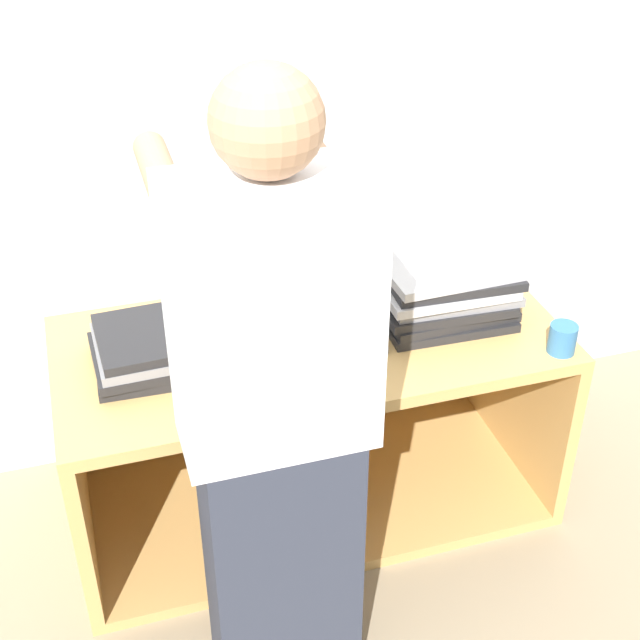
% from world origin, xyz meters
% --- Properties ---
extents(ground_plane, '(12.00, 12.00, 0.00)m').
position_xyz_m(ground_plane, '(0.00, 0.00, 0.00)').
color(ground_plane, gray).
extents(wall_back, '(8.00, 0.05, 2.40)m').
position_xyz_m(wall_back, '(0.00, 0.75, 1.20)').
color(wall_back, silver).
rests_on(wall_back, ground_plane).
extents(cart, '(1.38, 0.64, 0.60)m').
position_xyz_m(cart, '(0.00, 0.39, 0.30)').
color(cart, tan).
rests_on(cart, ground_plane).
extents(laptop_open, '(0.36, 0.32, 0.28)m').
position_xyz_m(laptop_open, '(0.00, 0.38, 0.66)').
color(laptop_open, gray).
rests_on(laptop_open, cart).
extents(laptop_stack_left, '(0.39, 0.28, 0.10)m').
position_xyz_m(laptop_stack_left, '(-0.39, 0.32, 0.65)').
color(laptop_stack_left, '#232326').
rests_on(laptop_stack_left, cart).
extents(laptop_stack_right, '(0.39, 0.29, 0.18)m').
position_xyz_m(laptop_stack_right, '(0.39, 0.32, 0.69)').
color(laptop_stack_right, '#232326').
rests_on(laptop_stack_right, cart).
extents(person, '(0.40, 0.52, 1.54)m').
position_xyz_m(person, '(-0.23, -0.20, 0.77)').
color(person, '#2D3342').
rests_on(person, ground_plane).
extents(mug, '(0.07, 0.07, 0.08)m').
position_xyz_m(mug, '(0.62, 0.07, 0.64)').
color(mug, teal).
rests_on(mug, cart).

